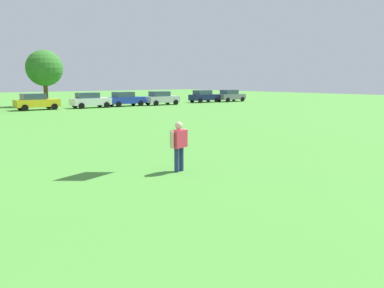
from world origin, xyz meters
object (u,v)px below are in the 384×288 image
(parked_car_white_4, at_px, (90,100))
(parked_car_navy_7, at_px, (204,96))
(parked_car_yellow_3, at_px, (36,102))
(parked_car_silver_6, at_px, (161,98))
(parked_car_gray_8, at_px, (230,96))
(adult_bystander, at_px, (179,142))
(parked_car_blue_5, at_px, (125,99))
(tree_far_right, at_px, (44,68))

(parked_car_white_4, distance_m, parked_car_navy_7, 16.92)
(parked_car_yellow_3, xyz_separation_m, parked_car_silver_6, (14.67, -1.15, 0.00))
(parked_car_navy_7, relative_size, parked_car_gray_8, 1.00)
(parked_car_silver_6, xyz_separation_m, parked_car_gray_8, (12.18, 0.36, 0.00))
(adult_bystander, xyz_separation_m, parked_car_yellow_3, (4.65, 31.01, -0.13))
(parked_car_silver_6, bearing_deg, parked_car_yellow_3, 175.51)
(parked_car_blue_5, bearing_deg, parked_car_silver_6, -9.11)
(parked_car_navy_7, xyz_separation_m, tree_far_right, (-19.76, 5.41, 3.54))
(parked_car_yellow_3, height_order, tree_far_right, tree_far_right)
(parked_car_white_4, relative_size, parked_car_navy_7, 1.00)
(parked_car_yellow_3, xyz_separation_m, parked_car_white_4, (5.63, -0.51, 0.00))
(adult_bystander, xyz_separation_m, parked_car_gray_8, (31.50, 30.22, -0.13))
(adult_bystander, distance_m, parked_car_navy_7, 41.24)
(tree_far_right, bearing_deg, parked_car_gray_8, -14.43)
(parked_car_silver_6, bearing_deg, adult_bystander, -122.91)
(parked_car_blue_5, distance_m, parked_car_navy_7, 12.46)
(parked_car_blue_5, height_order, parked_car_silver_6, same)
(adult_bystander, distance_m, parked_car_blue_5, 33.96)
(adult_bystander, height_order, parked_car_yellow_3, parked_car_yellow_3)
(parked_car_silver_6, bearing_deg, parked_car_white_4, 175.94)
(parked_car_gray_8, bearing_deg, parked_car_navy_7, 169.64)
(parked_car_white_4, bearing_deg, adult_bystander, -108.62)
(adult_bystander, xyz_separation_m, parked_car_silver_6, (19.32, 29.86, -0.13))
(parked_car_gray_8, height_order, tree_far_right, tree_far_right)
(parked_car_silver_6, xyz_separation_m, parked_car_navy_7, (7.86, 1.15, 0.00))
(parked_car_blue_5, bearing_deg, adult_bystander, -115.70)
(adult_bystander, distance_m, parked_car_yellow_3, 31.36)
(parked_car_blue_5, bearing_deg, tree_far_right, 141.42)
(parked_car_white_4, relative_size, parked_car_blue_5, 1.00)
(parked_car_yellow_3, xyz_separation_m, tree_far_right, (2.78, 5.41, 3.54))
(adult_bystander, bearing_deg, parked_car_yellow_3, 68.18)
(parked_car_blue_5, xyz_separation_m, parked_car_gray_8, (16.78, -0.37, 0.00))
(parked_car_silver_6, relative_size, tree_far_right, 0.66)
(parked_car_navy_7, height_order, parked_car_gray_8, same)
(adult_bystander, distance_m, parked_car_white_4, 32.19)
(parked_car_navy_7, bearing_deg, parked_car_blue_5, -178.08)
(parked_car_yellow_3, xyz_separation_m, parked_car_gray_8, (26.85, -0.79, 0.00))
(parked_car_gray_8, relative_size, tree_far_right, 0.66)
(parked_car_navy_7, bearing_deg, tree_far_right, 164.69)
(parked_car_white_4, height_order, parked_car_gray_8, same)
(parked_car_white_4, bearing_deg, tree_far_right, 115.71)
(parked_car_navy_7, bearing_deg, parked_car_silver_6, -171.65)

